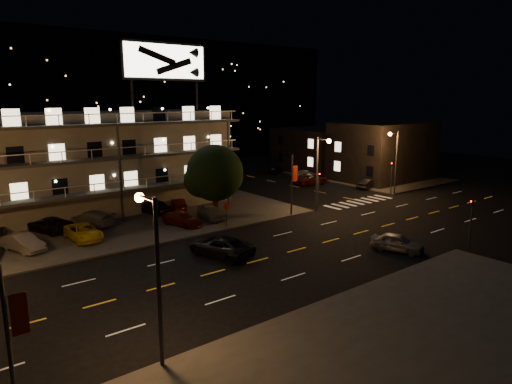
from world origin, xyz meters
TOP-DOWN VIEW (x-y plane):
  - ground at (0.00, 0.00)m, footprint 140.00×140.00m
  - curb_nw at (-14.00, 20.00)m, footprint 44.00×24.00m
  - curb_ne at (30.00, 20.00)m, footprint 16.00×24.00m
  - motel at (-9.94, 23.88)m, footprint 28.00×13.80m
  - side_bldg_front at (29.99, 16.00)m, footprint 14.06×10.00m
  - side_bldg_back at (29.99, 28.00)m, footprint 14.06×12.00m
  - hill_backdrop at (-5.94, 68.78)m, footprint 120.00×25.00m
  - streetlight_nc at (8.50, 7.94)m, footprint 0.44×1.92m
  - streetlight_ne at (22.14, 8.30)m, footprint 1.92×0.44m
  - streetlight_s at (-18.00, -7.94)m, footprint 0.44×1.92m
  - signal_nw at (9.00, 8.50)m, footprint 0.20×0.27m
  - signal_sw at (9.00, -8.50)m, footprint 0.20×0.27m
  - signal_ne at (22.00, 8.50)m, footprint 0.27×0.20m
  - banner_south at (-23.91, -8.40)m, footprint 0.83×0.16m
  - banner_north at (5.09, 8.40)m, footprint 0.83×0.16m
  - stop_sign at (-3.00, 8.57)m, footprint 0.91×0.11m
  - tree at (-2.01, 12.14)m, footprint 5.88×5.66m
  - lot_car_1 at (-19.60, 12.80)m, footprint 2.82×4.46m
  - lot_car_2 at (-14.85, 12.88)m, footprint 2.33×4.83m
  - lot_car_3 at (-6.03, 11.70)m, footprint 2.85×4.68m
  - lot_car_4 at (-2.65, 11.85)m, footprint 2.08×4.27m
  - lot_car_6 at (-16.66, 17.23)m, footprint 4.06×5.34m
  - lot_car_7 at (-12.90, 16.87)m, footprint 3.78×5.36m
  - lot_car_8 at (-6.35, 17.46)m, footprint 2.89×4.79m
  - lot_car_9 at (-3.46, 17.33)m, footprint 2.36×3.98m
  - side_car_0 at (22.86, 12.67)m, footprint 4.16×1.97m
  - side_car_1 at (18.70, 19.66)m, footprint 5.59×2.90m
  - side_car_2 at (21.64, 23.63)m, footprint 4.38×1.95m
  - side_car_3 at (21.13, 29.93)m, footprint 3.93×2.86m
  - road_car_east at (4.23, -5.10)m, footprint 3.01×4.48m
  - road_car_west at (-7.58, 2.65)m, footprint 3.94×5.98m

SIDE VIEW (x-z plane):
  - ground at x=0.00m, z-range 0.00..0.00m
  - curb_nw at x=-14.00m, z-range 0.00..0.15m
  - curb_ne at x=30.00m, z-range 0.00..0.15m
  - side_car_3 at x=21.13m, z-range 0.00..1.24m
  - side_car_2 at x=21.64m, z-range 0.00..1.25m
  - side_car_0 at x=22.86m, z-range 0.00..1.32m
  - road_car_east at x=4.23m, z-range 0.00..1.42m
  - side_car_1 at x=18.70m, z-range 0.00..1.50m
  - road_car_west at x=-7.58m, z-range 0.00..1.53m
  - lot_car_9 at x=-3.46m, z-range 0.15..1.39m
  - lot_car_3 at x=-6.03m, z-range 0.15..1.42m
  - lot_car_2 at x=-14.85m, z-range 0.15..1.48m
  - lot_car_6 at x=-16.66m, z-range 0.15..1.50m
  - lot_car_1 at x=-19.60m, z-range 0.15..1.54m
  - lot_car_4 at x=-2.65m, z-range 0.15..1.55m
  - lot_car_7 at x=-12.90m, z-range 0.15..1.59m
  - lot_car_8 at x=-6.35m, z-range 0.15..1.68m
  - stop_sign at x=-3.00m, z-range 0.41..3.01m
  - signal_nw at x=9.00m, z-range 0.27..4.87m
  - signal_sw at x=9.00m, z-range 0.27..4.87m
  - signal_ne at x=22.00m, z-range 0.27..4.87m
  - banner_south at x=-23.91m, z-range 0.23..6.63m
  - banner_north at x=5.09m, z-range 0.23..6.63m
  - side_bldg_back at x=29.99m, z-range 0.00..7.00m
  - side_bldg_front at x=29.99m, z-range 0.00..8.50m
  - tree at x=-2.01m, z-range 0.85..8.25m
  - streetlight_nc at x=8.50m, z-range 0.96..8.96m
  - streetlight_ne at x=22.14m, z-range 0.96..8.96m
  - streetlight_s at x=-18.00m, z-range 0.96..8.96m
  - motel at x=-9.94m, z-range -3.71..14.39m
  - hill_backdrop at x=-5.94m, z-range -0.45..23.55m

